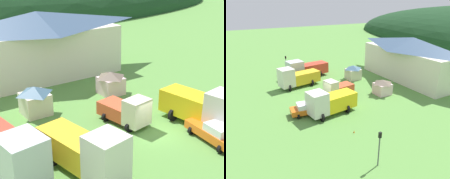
# 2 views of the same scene
# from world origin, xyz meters

# --- Properties ---
(ground_plane) EXTENTS (200.00, 200.00, 0.00)m
(ground_plane) POSITION_xyz_m (0.00, 0.00, 0.00)
(ground_plane) COLOR #5B9342
(depot_building) EXTENTS (20.44, 8.64, 7.92)m
(depot_building) POSITION_xyz_m (-1.63, 19.38, 4.08)
(depot_building) COLOR silver
(depot_building) RESTS_ON ground
(play_shed_cream) EXTENTS (2.59, 2.67, 2.73)m
(play_shed_cream) POSITION_xyz_m (-6.51, 9.50, 1.41)
(play_shed_cream) COLOR beige
(play_shed_cream) RESTS_ON ground
(play_shed_pink) EXTENTS (2.52, 2.56, 2.46)m
(play_shed_pink) POSITION_xyz_m (2.14, 9.61, 1.27)
(play_shed_pink) COLOR beige
(play_shed_pink) RESTS_ON ground
(tow_truck_silver) EXTENTS (3.94, 8.41, 3.60)m
(tow_truck_silver) POSITION_xyz_m (-11.86, 1.79, 1.81)
(tow_truck_silver) COLOR silver
(tow_truck_silver) RESTS_ON ground
(heavy_rig_striped) EXTENTS (3.84, 7.53, 3.66)m
(heavy_rig_striped) POSITION_xyz_m (-7.65, -1.37, 1.76)
(heavy_rig_striped) COLOR silver
(heavy_rig_striped) RESTS_ON ground
(light_truck_cream) EXTENTS (3.01, 5.01, 2.68)m
(light_truck_cream) POSITION_xyz_m (-0.90, 2.91, 1.28)
(light_truck_cream) COLOR beige
(light_truck_cream) RESTS_ON ground
(flatbed_truck_yellow) EXTENTS (3.74, 7.04, 3.55)m
(flatbed_truck_yellow) POSITION_xyz_m (4.25, -0.98, 1.78)
(flatbed_truck_yellow) COLOR silver
(flatbed_truck_yellow) RESTS_ON ground
(service_pickup_orange) EXTENTS (2.72, 5.07, 1.66)m
(service_pickup_orange) POSITION_xyz_m (2.90, -3.54, 0.83)
(service_pickup_orange) COLOR orange
(service_pickup_orange) RESTS_ON ground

